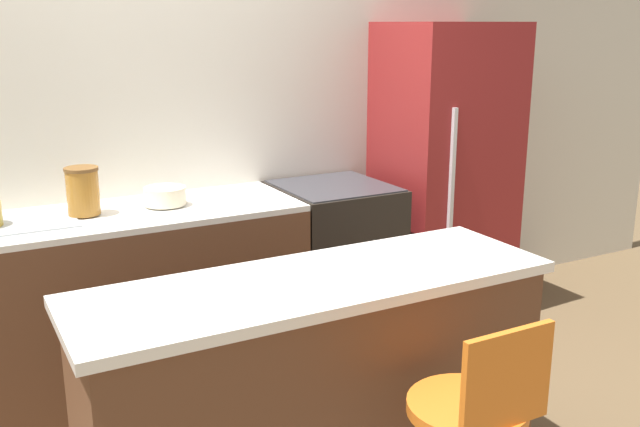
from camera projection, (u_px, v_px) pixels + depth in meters
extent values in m
plane|color=brown|center=(191.00, 404.00, 3.47)|extent=(14.00, 14.00, 0.00)
cube|color=beige|center=(137.00, 121.00, 3.71)|extent=(8.00, 0.06, 2.60)
cube|color=brown|center=(109.00, 307.00, 3.51)|extent=(1.92, 0.63, 0.88)
cube|color=white|center=(101.00, 218.00, 3.39)|extent=(1.92, 0.63, 0.03)
cube|color=#9EA3A8|center=(25.00, 223.00, 3.23)|extent=(0.44, 0.35, 0.01)
cube|color=brown|center=(316.00, 397.00, 2.67)|extent=(1.70, 0.53, 0.87)
cube|color=white|center=(316.00, 283.00, 2.55)|extent=(1.77, 0.56, 0.04)
cube|color=black|center=(334.00, 264.00, 4.09)|extent=(0.61, 0.63, 0.91)
cube|color=black|center=(363.00, 305.00, 3.86)|extent=(0.43, 0.01, 0.32)
cube|color=#333338|center=(334.00, 186.00, 3.97)|extent=(0.58, 0.60, 0.01)
cube|color=maroon|center=(444.00, 175.00, 4.34)|extent=(0.73, 0.62, 1.80)
cube|color=silver|center=(452.00, 181.00, 3.96)|extent=(0.02, 0.02, 0.81)
cylinder|color=orange|center=(467.00, 408.00, 2.29)|extent=(0.39, 0.39, 0.04)
cube|color=orange|center=(507.00, 380.00, 2.10)|extent=(0.33, 0.02, 0.31)
cylinder|color=beige|center=(165.00, 196.00, 3.54)|extent=(0.21, 0.21, 0.09)
cylinder|color=#9E6623|center=(83.00, 193.00, 3.34)|extent=(0.15, 0.15, 0.21)
cylinder|color=brown|center=(81.00, 169.00, 3.31)|extent=(0.16, 0.16, 0.02)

